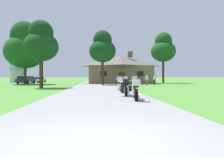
{
  "coord_description": "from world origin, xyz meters",
  "views": [
    {
      "loc": [
        -0.07,
        -3.89,
        1.33
      ],
      "look_at": [
        1.6,
        19.18,
        1.11
      ],
      "focal_mm": 31.92,
      "sensor_mm": 36.0,
      "label": 1
    }
  ],
  "objects": [
    {
      "name": "asphalt_driveway",
      "position": [
        0.0,
        18.0,
        0.03
      ],
      "size": [
        6.4,
        80.0,
        0.06
      ],
      "primitive_type": "cube",
      "color": "gray",
      "rests_on": "ground"
    },
    {
      "name": "tree_left_far",
      "position": [
        -12.61,
        31.52,
        6.45
      ],
      "size": [
        6.78,
        6.78,
        10.89
      ],
      "color": "#422D19",
      "rests_on": "ground"
    },
    {
      "name": "metal_silo_distant",
      "position": [
        -17.74,
        41.92,
        3.45
      ],
      "size": [
        3.71,
        3.71,
        6.88
      ],
      "color": "#B2B7BC",
      "rests_on": "ground"
    },
    {
      "name": "motorcycle_yellow_second_in_row",
      "position": [
        1.82,
        9.29,
        0.61
      ],
      "size": [
        0.85,
        2.08,
        1.3
      ],
      "rotation": [
        0.0,
        0.0,
        -0.11
      ],
      "color": "black",
      "rests_on": "asphalt_driveway"
    },
    {
      "name": "tree_right_of_lodge",
      "position": [
        13.62,
        36.83,
        7.19
      ],
      "size": [
        5.12,
        5.12,
        10.57
      ],
      "color": "#422D19",
      "rests_on": "ground"
    },
    {
      "name": "parked_navy_suv_far_left",
      "position": [
        -13.46,
        34.39,
        0.78
      ],
      "size": [
        2.32,
        4.77,
        1.4
      ],
      "rotation": [
        0.0,
        0.0,
        -0.11
      ],
      "color": "navy",
      "rests_on": "ground"
    },
    {
      "name": "parked_white_sedan_far_left",
      "position": [
        -13.38,
        42.15,
        0.64
      ],
      "size": [
        2.52,
        4.45,
        1.2
      ],
      "rotation": [
        0.0,
        0.0,
        -0.17
      ],
      "color": "silver",
      "rests_on": "ground"
    },
    {
      "name": "stone_lodge",
      "position": [
        4.2,
        34.81,
        2.75
      ],
      "size": [
        12.34,
        8.45,
        6.24
      ],
      "color": "brown",
      "rests_on": "ground"
    },
    {
      "name": "tree_by_lodge_front",
      "position": [
        0.7,
        27.48,
        5.84
      ],
      "size": [
        4.2,
        4.2,
        8.62
      ],
      "color": "#422D19",
      "rests_on": "ground"
    },
    {
      "name": "motorcycle_blue_nearest_to_camera",
      "position": [
        2.0,
        6.88,
        0.62
      ],
      "size": [
        0.73,
        2.08,
        1.3
      ],
      "rotation": [
        0.0,
        0.0,
        -0.12
      ],
      "color": "black",
      "rests_on": "asphalt_driveway"
    },
    {
      "name": "motorcycle_orange_farthest_in_row",
      "position": [
        2.02,
        15.17,
        0.62
      ],
      "size": [
        0.66,
        2.08,
        1.3
      ],
      "rotation": [
        0.0,
        0.0,
        0.01
      ],
      "color": "black",
      "rests_on": "asphalt_driveway"
    },
    {
      "name": "bystander_white_shirt_near_lodge",
      "position": [
        9.22,
        27.96,
        0.95
      ],
      "size": [
        0.46,
        0.39,
        1.69
      ],
      "rotation": [
        0.0,
        0.0,
        5.64
      ],
      "color": "black",
      "rests_on": "ground"
    },
    {
      "name": "motorcycle_silver_third_in_row",
      "position": [
        1.9,
        12.08,
        0.61
      ],
      "size": [
        0.72,
        2.08,
        1.3
      ],
      "rotation": [
        0.0,
        0.0,
        0.01
      ],
      "color": "black",
      "rests_on": "asphalt_driveway"
    },
    {
      "name": "tree_left_near",
      "position": [
        -6.72,
        20.11,
        5.32
      ],
      "size": [
        4.04,
        4.04,
        7.99
      ],
      "color": "#422D19",
      "rests_on": "ground"
    },
    {
      "name": "bystander_white_shirt_beside_signpost",
      "position": [
        7.47,
        26.2,
        0.95
      ],
      "size": [
        0.45,
        0.4,
        1.69
      ],
      "rotation": [
        0.0,
        0.0,
        2.46
      ],
      "color": "#75664C",
      "rests_on": "ground"
    },
    {
      "name": "ground_plane",
      "position": [
        0.0,
        20.0,
        0.0
      ],
      "size": [
        500.0,
        500.0,
        0.0
      ],
      "primitive_type": "plane",
      "color": "#4C8433"
    }
  ]
}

